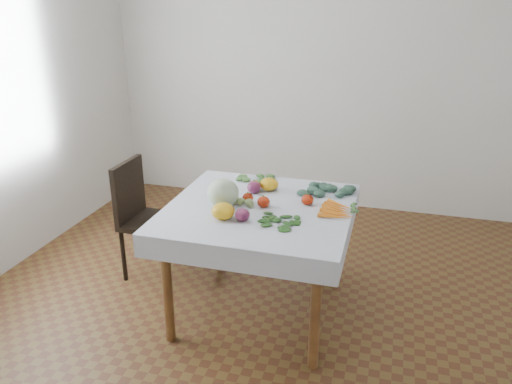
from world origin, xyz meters
TOP-DOWN VIEW (x-y plane):
  - ground at (0.00, 0.00)m, footprint 4.00×4.00m
  - back_wall at (0.00, 2.00)m, footprint 4.00×0.04m
  - table at (0.00, 0.00)m, footprint 1.00×1.00m
  - tablecloth at (0.00, 0.00)m, footprint 1.12×1.12m
  - chair at (-0.97, 0.27)m, footprint 0.40×0.40m
  - cabbage at (-0.22, -0.05)m, footprint 0.25×0.25m
  - tomato_a at (0.03, 0.00)m, footprint 0.09×0.09m
  - tomato_b at (-0.10, 0.24)m, footprint 0.10×0.10m
  - tomato_c at (-0.09, 0.05)m, footprint 0.08×0.08m
  - tomato_d at (0.28, 0.11)m, footprint 0.09×0.09m
  - heirloom_back at (-0.01, 0.29)m, footprint 0.15×0.15m
  - heirloom_front at (-0.15, -0.23)m, footprint 0.14×0.14m
  - onion_a at (-0.10, 0.21)m, footprint 0.11×0.11m
  - onion_b at (-0.04, -0.23)m, footprint 0.10×0.10m
  - tomatillo_cluster at (-0.10, 0.01)m, footprint 0.15×0.09m
  - carrot_bunch at (0.48, 0.03)m, footprint 0.19×0.26m
  - kale_bunch at (0.36, 0.30)m, footprint 0.31×0.29m
  - basil_bunch at (0.20, -0.19)m, footprint 0.30×0.22m
  - dill_bunch at (-0.17, 0.47)m, footprint 0.22×0.19m

SIDE VIEW (x-z plane):
  - ground at x=0.00m, z-range 0.00..0.00m
  - chair at x=-0.97m, z-range 0.06..0.93m
  - table at x=0.00m, z-range 0.28..1.03m
  - tablecloth at x=0.00m, z-range 0.75..0.76m
  - basil_bunch at x=0.20m, z-range 0.76..0.77m
  - dill_bunch at x=-0.17m, z-range 0.76..0.78m
  - carrot_bunch at x=0.48m, z-range 0.76..0.78m
  - tomatillo_cluster at x=-0.10m, z-range 0.76..0.80m
  - kale_bunch at x=0.36m, z-range 0.76..0.80m
  - tomato_c at x=-0.09m, z-range 0.76..0.82m
  - tomato_d at x=0.28m, z-range 0.76..0.82m
  - tomato_a at x=0.03m, z-range 0.76..0.82m
  - tomato_b at x=-0.10m, z-range 0.76..0.83m
  - onion_b at x=-0.04m, z-range 0.76..0.83m
  - onion_a at x=-0.10m, z-range 0.76..0.83m
  - heirloom_back at x=-0.01m, z-range 0.76..0.84m
  - heirloom_front at x=-0.15m, z-range 0.76..0.85m
  - cabbage at x=-0.22m, z-range 0.76..0.93m
  - back_wall at x=0.00m, z-range 0.00..2.70m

